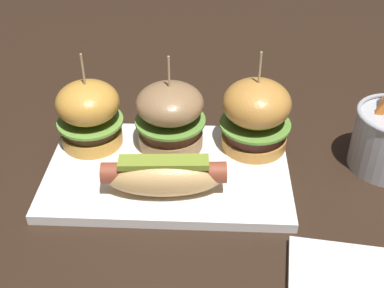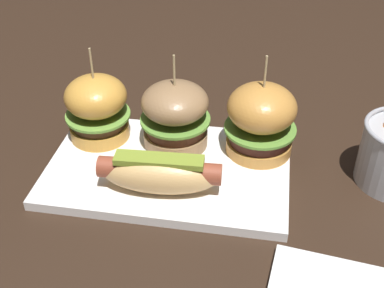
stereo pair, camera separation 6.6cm
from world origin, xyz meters
name	(u,v)px [view 2 (the right image)]	position (x,y,z in m)	size (l,w,h in m)	color
ground_plane	(169,173)	(0.00, 0.00, 0.00)	(3.00, 3.00, 0.00)	black
platter_main	(169,169)	(0.00, 0.00, 0.01)	(0.33, 0.21, 0.01)	white
hot_dog	(161,173)	(0.00, -0.05, 0.04)	(0.16, 0.06, 0.05)	#DDAC68
slider_left	(97,107)	(-0.12, 0.05, 0.06)	(0.09, 0.09, 0.14)	gold
slider_center	(173,115)	(0.00, 0.05, 0.06)	(0.10, 0.10, 0.14)	#98724B
slider_right	(261,119)	(0.12, 0.06, 0.07)	(0.10, 0.10, 0.15)	#CB893C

